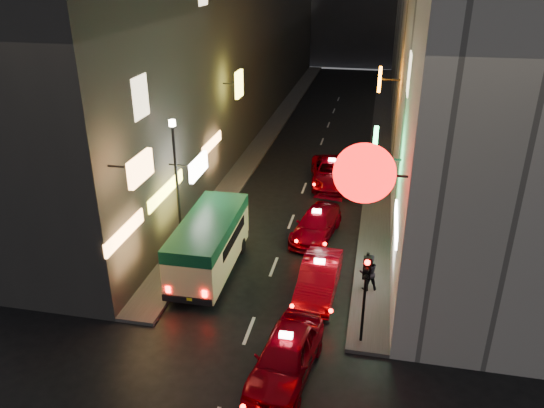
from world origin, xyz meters
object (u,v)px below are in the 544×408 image
Objects in this scene: taxi_near at (286,353)px; traffic_light at (366,281)px; minibus at (209,239)px; lamp_post at (177,181)px.

taxi_near is 1.62× the size of traffic_light.
minibus is 7.00m from taxi_near.
traffic_light is (2.31, 1.89, 1.82)m from taxi_near.
lamp_post is (-8.20, 4.53, 1.04)m from traffic_light.
minibus is 1.03× the size of taxi_near.
taxi_near is at bearing -47.46° from lamp_post.
minibus is 2.84m from lamp_post.
lamp_post is (-5.89, 6.42, 2.86)m from taxi_near.
minibus is at bearing 127.89° from taxi_near.
traffic_light reaches higher than taxi_near.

